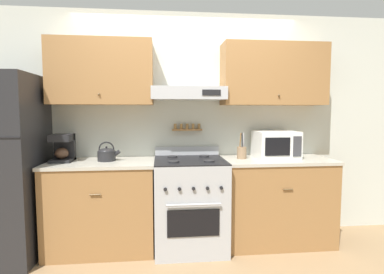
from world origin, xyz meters
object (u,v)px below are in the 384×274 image
stove_range (190,203)px  utensil_crock (242,152)px  coffee_maker (63,147)px  refrigerator (2,167)px  tea_kettle (107,154)px  microwave (276,145)px

stove_range → utensil_crock: (0.58, 0.09, 0.53)m
coffee_maker → refrigerator: bearing=-164.7°
stove_range → tea_kettle: tea_kettle is taller
coffee_maker → utensil_crock: (1.88, -0.03, -0.07)m
coffee_maker → microwave: bearing=-0.3°
refrigerator → tea_kettle: (0.98, 0.12, 0.10)m
tea_kettle → stove_range: bearing=-5.7°
refrigerator → microwave: bearing=2.7°
refrigerator → coffee_maker: refrigerator is taller
refrigerator → microwave: size_ratio=4.02×
tea_kettle → utensil_crock: size_ratio=0.83×
refrigerator → coffee_maker: size_ratio=6.38×
utensil_crock → stove_range: bearing=-171.6°
refrigerator → microwave: (2.80, 0.13, 0.18)m
stove_range → microwave: (0.96, 0.10, 0.60)m
refrigerator → microwave: 2.81m
tea_kettle → utensil_crock: bearing=0.0°
coffee_maker → microwave: 2.27m
tea_kettle → microwave: bearing=0.6°
refrigerator → utensil_crock: refrigerator is taller
tea_kettle → coffee_maker: (-0.45, 0.03, 0.07)m
microwave → utensil_crock: microwave is taller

